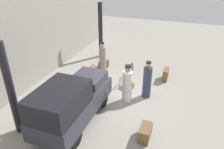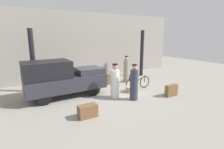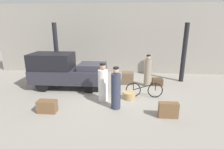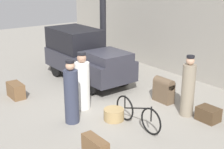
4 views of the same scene
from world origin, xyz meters
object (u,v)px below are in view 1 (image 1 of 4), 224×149
at_px(bicycle, 129,73).
at_px(wicker_basket, 129,84).
at_px(truck, 71,102).
at_px(trunk_umber_medium, 166,74).
at_px(suitcase_small_leather, 145,132).
at_px(porter_lifting_near_truck, 103,59).
at_px(porter_with_bicycle, 147,81).
at_px(trunk_wicker_pale, 104,64).
at_px(conductor_in_dark_uniform, 127,85).
at_px(suitcase_black_upright, 91,73).

height_order(bicycle, wicker_basket, bicycle).
xyz_separation_m(truck, trunk_umber_medium, (4.65, -2.72, -0.67)).
bearing_deg(bicycle, suitcase_small_leather, -155.71).
height_order(wicker_basket, porter_lifting_near_truck, porter_lifting_near_truck).
distance_m(bicycle, trunk_umber_medium, 1.88).
bearing_deg(bicycle, truck, 166.37).
bearing_deg(porter_with_bicycle, truck, 141.97).
xyz_separation_m(truck, trunk_wicker_pale, (4.86, 0.76, -0.77)).
bearing_deg(trunk_umber_medium, porter_lifting_near_truck, 96.42).
distance_m(truck, porter_lifting_near_truck, 4.32).
distance_m(conductor_in_dark_uniform, trunk_umber_medium, 2.85).
distance_m(porter_with_bicycle, suitcase_small_leather, 2.68).
relative_size(suitcase_small_leather, trunk_wicker_pale, 1.26).
bearing_deg(bicycle, porter_with_bicycle, -136.07).
bearing_deg(trunk_wicker_pale, suitcase_black_upright, 179.88).
xyz_separation_m(bicycle, porter_lifting_near_truck, (0.31, 1.54, 0.43)).
relative_size(truck, bicycle, 2.27).
bearing_deg(porter_lifting_near_truck, bicycle, -101.35).
relative_size(bicycle, suitcase_small_leather, 2.37).
height_order(suitcase_small_leather, trunk_umber_medium, trunk_umber_medium).
relative_size(porter_lifting_near_truck, trunk_umber_medium, 2.47).
height_order(conductor_in_dark_uniform, suitcase_black_upright, conductor_in_dark_uniform).
distance_m(truck, suitcase_small_leather, 2.78).
distance_m(wicker_basket, trunk_umber_medium, 2.04).
relative_size(wicker_basket, trunk_wicker_pale, 0.97).
height_order(truck, porter_lifting_near_truck, truck).
bearing_deg(wicker_basket, suitcase_black_upright, 92.13).
bearing_deg(wicker_basket, trunk_umber_medium, -48.43).
xyz_separation_m(wicker_basket, porter_lifting_near_truck, (0.98, 1.77, 0.63)).
distance_m(wicker_basket, porter_with_bicycle, 1.27).
distance_m(conductor_in_dark_uniform, porter_with_bicycle, 0.93).
height_order(wicker_basket, porter_with_bicycle, porter_with_bicycle).
relative_size(porter_with_bicycle, suitcase_black_upright, 2.22).
bearing_deg(porter_with_bicycle, porter_lifting_near_truck, 60.57).
xyz_separation_m(suitcase_small_leather, trunk_wicker_pale, (4.69, 3.44, -0.05)).
bearing_deg(trunk_wicker_pale, suitcase_small_leather, -143.72).
bearing_deg(truck, suitcase_small_leather, -86.30).
bearing_deg(trunk_wicker_pale, conductor_in_dark_uniform, -140.99).
height_order(conductor_in_dark_uniform, porter_lifting_near_truck, porter_lifting_near_truck).
xyz_separation_m(conductor_in_dark_uniform, porter_with_bicycle, (0.60, -0.71, 0.02)).
relative_size(suitcase_black_upright, trunk_umber_medium, 1.11).
height_order(bicycle, trunk_umber_medium, bicycle).
bearing_deg(trunk_umber_medium, trunk_wicker_pale, 86.57).
xyz_separation_m(bicycle, conductor_in_dark_uniform, (-1.82, -0.47, 0.41)).
bearing_deg(suitcase_black_upright, trunk_umber_medium, -67.76).
xyz_separation_m(wicker_basket, conductor_in_dark_uniform, (-1.15, -0.24, 0.60)).
xyz_separation_m(bicycle, suitcase_black_upright, (-0.74, 1.73, 0.06)).
bearing_deg(trunk_umber_medium, conductor_in_dark_uniform, 152.91).
relative_size(bicycle, porter_with_bicycle, 0.99).
distance_m(bicycle, suitcase_black_upright, 1.88).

